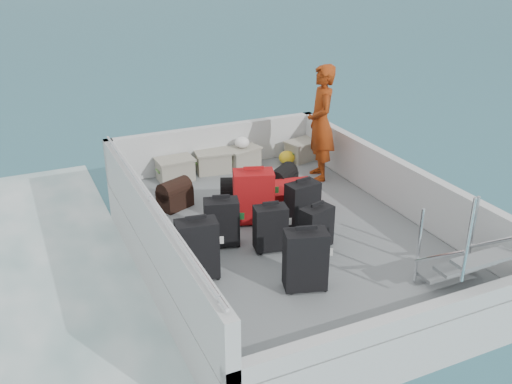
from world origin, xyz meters
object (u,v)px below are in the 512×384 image
(suitcase_3, at_px, (305,261))
(passenger, at_px, (321,123))
(suitcase_4, at_px, (270,229))
(suitcase_6, at_px, (316,228))
(suitcase_0, at_px, (197,250))
(crate_1, at_px, (213,162))
(suitcase_8, at_px, (286,197))
(crate_0, at_px, (175,170))
(suitcase_2, at_px, (222,223))
(crate_3, at_px, (302,151))
(suitcase_5, at_px, (254,197))
(crate_2, at_px, (242,158))
(suitcase_7, at_px, (302,204))

(suitcase_3, bearing_deg, passenger, 73.50)
(suitcase_4, height_order, suitcase_6, suitcase_4)
(suitcase_0, relative_size, passenger, 0.39)
(suitcase_3, relative_size, crate_1, 1.29)
(suitcase_8, bearing_deg, suitcase_3, 167.64)
(suitcase_6, xyz_separation_m, crate_1, (-0.25, 2.88, -0.11))
(suitcase_3, bearing_deg, crate_0, 112.28)
(suitcase_2, distance_m, crate_3, 3.23)
(suitcase_5, distance_m, crate_1, 1.93)
(crate_1, bearing_deg, suitcase_0, -113.73)
(suitcase_0, relative_size, suitcase_6, 1.29)
(suitcase_6, bearing_deg, suitcase_4, 145.33)
(suitcase_8, distance_m, crate_2, 1.69)
(suitcase_7, xyz_separation_m, crate_3, (1.19, 2.15, -0.15))
(suitcase_8, bearing_deg, suitcase_2, 126.29)
(suitcase_8, bearing_deg, crate_3, -26.30)
(crate_1, bearing_deg, suitcase_6, -85.07)
(crate_0, relative_size, crate_3, 1.05)
(suitcase_0, bearing_deg, crate_1, 75.51)
(crate_0, xyz_separation_m, crate_3, (2.24, -0.04, -0.01))
(suitcase_0, bearing_deg, suitcase_2, 58.02)
(crate_2, height_order, passenger, passenger)
(suitcase_2, height_order, suitcase_7, suitcase_2)
(suitcase_4, height_order, crate_3, suitcase_4)
(suitcase_0, height_order, crate_0, suitcase_0)
(suitcase_3, height_order, crate_1, suitcase_3)
(suitcase_0, xyz_separation_m, crate_0, (0.62, 2.85, -0.19))
(suitcase_6, bearing_deg, suitcase_7, 61.20)
(suitcase_5, height_order, suitcase_8, suitcase_5)
(suitcase_3, bearing_deg, suitcase_2, 126.27)
(suitcase_2, height_order, suitcase_6, suitcase_2)
(suitcase_6, relative_size, passenger, 0.31)
(suitcase_4, relative_size, suitcase_7, 0.97)
(suitcase_0, relative_size, crate_3, 1.38)
(passenger, bearing_deg, crate_3, -172.72)
(suitcase_2, bearing_deg, suitcase_8, 43.01)
(suitcase_7, xyz_separation_m, crate_1, (-0.39, 2.26, -0.14))
(crate_1, bearing_deg, crate_0, -174.23)
(suitcase_2, distance_m, suitcase_6, 1.15)
(crate_0, distance_m, crate_2, 1.16)
(suitcase_7, xyz_separation_m, suitcase_8, (0.05, 0.55, -0.13))
(crate_1, bearing_deg, suitcase_3, -94.90)
(passenger, bearing_deg, crate_2, -116.19)
(suitcase_8, relative_size, crate_1, 1.57)
(suitcase_0, relative_size, crate_0, 1.32)
(suitcase_7, distance_m, crate_2, 2.24)
(suitcase_5, xyz_separation_m, crate_3, (1.73, 1.80, -0.21))
(suitcase_7, relative_size, crate_2, 1.14)
(suitcase_3, xyz_separation_m, suitcase_6, (0.56, 0.72, -0.07))
(suitcase_3, xyz_separation_m, suitcase_7, (0.70, 1.33, -0.05))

